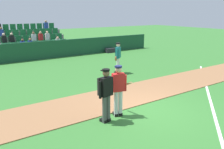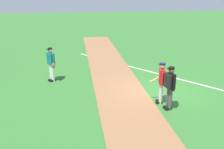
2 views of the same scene
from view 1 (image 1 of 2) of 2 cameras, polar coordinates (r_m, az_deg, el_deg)
The scene contains 9 objects.
ground_plane at distance 8.70m, azimuth 8.49°, elevation -8.59°, with size 80.00×80.00×0.00m, color #33702D.
infield_dirt_path at distance 9.90m, azimuth 1.85°, elevation -5.35°, with size 28.00×2.38×0.03m, color #936642.
foul_line_chalk at distance 10.59m, azimuth 22.48°, elevation -5.22°, with size 12.00×0.10×0.01m, color white.
dugout_fence at distance 18.35m, azimuth -16.53°, elevation 5.63°, with size 20.00×0.16×1.33m, color #19472D.
stadium_bleachers at distance 20.50m, azimuth -18.61°, elevation 6.65°, with size 5.55×3.80×2.70m.
batter_red_jersey at distance 7.85m, azimuth 1.56°, elevation -3.49°, with size 0.61×0.80×1.76m.
umpire_home_plate at distance 7.42m, azimuth -1.53°, elevation -4.35°, with size 0.58×0.35×1.76m.
runner_teal_jersey at distance 13.45m, azimuth 1.43°, elevation 4.30°, with size 0.60×0.47×1.76m.
equipment_bag at distance 20.53m, azimuth -0.42°, elevation 5.82°, with size 0.90×0.36×0.36m, color #232328.
Camera 1 is at (-5.49, -5.80, 3.46)m, focal length 37.87 mm.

